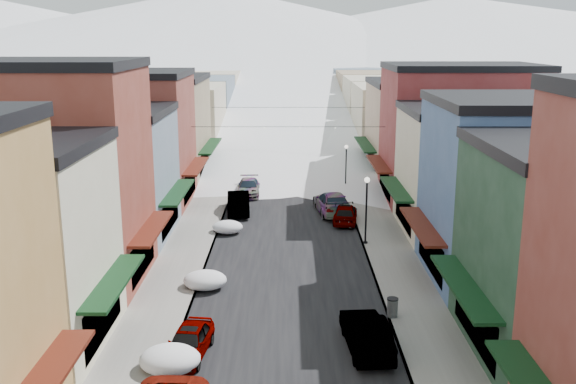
{
  "coord_description": "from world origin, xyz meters",
  "views": [
    {
      "loc": [
        0.09,
        -13.89,
        13.72
      ],
      "look_at": [
        0.0,
        31.72,
        2.55
      ],
      "focal_mm": 40.0,
      "sensor_mm": 36.0,
      "label": 1
    }
  ],
  "objects_px": {
    "car_green_sedan": "(366,333)",
    "streetlamp_near": "(366,202)",
    "car_dark_hatch": "(238,203)",
    "trash_can": "(392,307)",
    "car_silver_sedan": "(189,341)"
  },
  "relations": [
    {
      "from": "car_dark_hatch",
      "to": "trash_can",
      "type": "bearing_deg",
      "value": -70.05
    },
    {
      "from": "car_dark_hatch",
      "to": "trash_can",
      "type": "distance_m",
      "value": 21.62
    },
    {
      "from": "car_green_sedan",
      "to": "trash_can",
      "type": "bearing_deg",
      "value": -122.94
    },
    {
      "from": "car_dark_hatch",
      "to": "streetlamp_near",
      "type": "xyz_separation_m",
      "value": [
        9.14,
        -8.04,
        2.21
      ]
    },
    {
      "from": "streetlamp_near",
      "to": "trash_can",
      "type": "bearing_deg",
      "value": -90.0
    },
    {
      "from": "streetlamp_near",
      "to": "car_green_sedan",
      "type": "bearing_deg",
      "value": -96.48
    },
    {
      "from": "car_green_sedan",
      "to": "streetlamp_near",
      "type": "xyz_separation_m",
      "value": [
        1.67,
        14.68,
        2.21
      ]
    },
    {
      "from": "car_dark_hatch",
      "to": "trash_can",
      "type": "relative_size",
      "value": 5.08
    },
    {
      "from": "car_green_sedan",
      "to": "car_dark_hatch",
      "type": "bearing_deg",
      "value": -76.69
    },
    {
      "from": "car_dark_hatch",
      "to": "streetlamp_near",
      "type": "relative_size",
      "value": 1.08
    },
    {
      "from": "car_dark_hatch",
      "to": "streetlamp_near",
      "type": "height_order",
      "value": "streetlamp_near"
    },
    {
      "from": "car_silver_sedan",
      "to": "trash_can",
      "type": "distance_m",
      "value": 10.21
    },
    {
      "from": "car_silver_sedan",
      "to": "car_green_sedan",
      "type": "xyz_separation_m",
      "value": [
        7.83,
        0.62,
        0.12
      ]
    },
    {
      "from": "car_silver_sedan",
      "to": "car_green_sedan",
      "type": "distance_m",
      "value": 7.86
    },
    {
      "from": "car_dark_hatch",
      "to": "streetlamp_near",
      "type": "bearing_deg",
      "value": -46.4
    }
  ]
}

